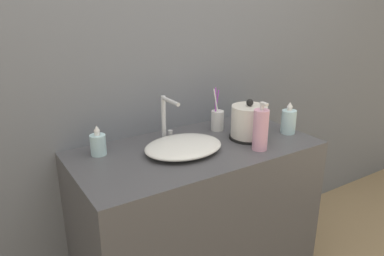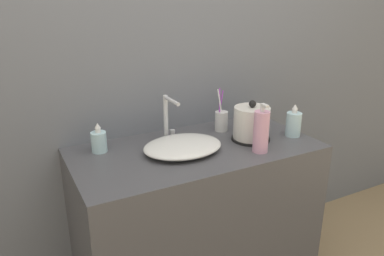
{
  "view_description": "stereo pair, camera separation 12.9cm",
  "coord_description": "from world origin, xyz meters",
  "px_view_note": "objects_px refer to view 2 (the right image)",
  "views": [
    {
      "loc": [
        -0.88,
        -1.06,
        1.48
      ],
      "look_at": [
        -0.02,
        0.29,
        0.9
      ],
      "focal_mm": 35.0,
      "sensor_mm": 36.0,
      "label": 1
    },
    {
      "loc": [
        -0.77,
        -1.13,
        1.48
      ],
      "look_at": [
        -0.02,
        0.29,
        0.9
      ],
      "focal_mm": 35.0,
      "sensor_mm": 36.0,
      "label": 2
    }
  ],
  "objects_px": {
    "lotion_bottle": "(261,131)",
    "shampoo_bottle": "(293,124)",
    "toothbrush_cup": "(221,120)",
    "faucet": "(168,115)",
    "mouthwash_bottle": "(99,141)",
    "electric_kettle": "(251,125)"
  },
  "relations": [
    {
      "from": "lotion_bottle",
      "to": "shampoo_bottle",
      "type": "xyz_separation_m",
      "value": [
        0.27,
        0.09,
        -0.03
      ]
    },
    {
      "from": "toothbrush_cup",
      "to": "lotion_bottle",
      "type": "height_order",
      "value": "same"
    },
    {
      "from": "faucet",
      "to": "shampoo_bottle",
      "type": "relative_size",
      "value": 1.34
    },
    {
      "from": "lotion_bottle",
      "to": "shampoo_bottle",
      "type": "distance_m",
      "value": 0.29
    },
    {
      "from": "faucet",
      "to": "mouthwash_bottle",
      "type": "relative_size",
      "value": 1.61
    },
    {
      "from": "faucet",
      "to": "lotion_bottle",
      "type": "bearing_deg",
      "value": -46.94
    },
    {
      "from": "faucet",
      "to": "lotion_bottle",
      "type": "relative_size",
      "value": 0.98
    },
    {
      "from": "lotion_bottle",
      "to": "shampoo_bottle",
      "type": "bearing_deg",
      "value": 17.64
    },
    {
      "from": "toothbrush_cup",
      "to": "mouthwash_bottle",
      "type": "height_order",
      "value": "toothbrush_cup"
    },
    {
      "from": "mouthwash_bottle",
      "to": "toothbrush_cup",
      "type": "bearing_deg",
      "value": -1.71
    },
    {
      "from": "toothbrush_cup",
      "to": "lotion_bottle",
      "type": "bearing_deg",
      "value": -88.41
    },
    {
      "from": "shampoo_bottle",
      "to": "mouthwash_bottle",
      "type": "height_order",
      "value": "shampoo_bottle"
    },
    {
      "from": "faucet",
      "to": "mouthwash_bottle",
      "type": "height_order",
      "value": "faucet"
    },
    {
      "from": "faucet",
      "to": "toothbrush_cup",
      "type": "distance_m",
      "value": 0.31
    },
    {
      "from": "shampoo_bottle",
      "to": "lotion_bottle",
      "type": "bearing_deg",
      "value": -162.36
    },
    {
      "from": "faucet",
      "to": "mouthwash_bottle",
      "type": "xyz_separation_m",
      "value": [
        -0.34,
        0.01,
        -0.07
      ]
    },
    {
      "from": "toothbrush_cup",
      "to": "mouthwash_bottle",
      "type": "xyz_separation_m",
      "value": [
        -0.64,
        0.02,
        -0.01
      ]
    },
    {
      "from": "electric_kettle",
      "to": "toothbrush_cup",
      "type": "bearing_deg",
      "value": 107.81
    },
    {
      "from": "toothbrush_cup",
      "to": "lotion_bottle",
      "type": "relative_size",
      "value": 1.0
    },
    {
      "from": "toothbrush_cup",
      "to": "electric_kettle",
      "type": "bearing_deg",
      "value": -72.19
    },
    {
      "from": "lotion_bottle",
      "to": "shampoo_bottle",
      "type": "height_order",
      "value": "lotion_bottle"
    },
    {
      "from": "electric_kettle",
      "to": "lotion_bottle",
      "type": "xyz_separation_m",
      "value": [
        -0.05,
        -0.14,
        0.02
      ]
    }
  ]
}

